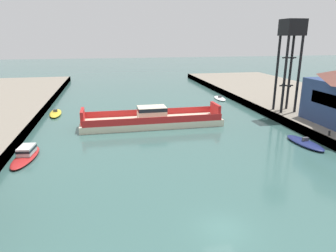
{
  "coord_description": "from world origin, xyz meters",
  "views": [
    {
      "loc": [
        -8.34,
        -19.62,
        14.64
      ],
      "look_at": [
        0.0,
        22.55,
        2.0
      ],
      "focal_mm": 32.77,
      "sensor_mm": 36.0,
      "label": 1
    }
  ],
  "objects_px": {
    "moored_boat_far_left": "(56,113)",
    "moored_boat_far_right": "(305,143)",
    "moored_boat_near_left": "(220,98)",
    "chain_ferry": "(152,120)",
    "crane_tower": "(291,39)",
    "moored_boat_near_right": "(26,154)"
  },
  "relations": [
    {
      "from": "chain_ferry",
      "to": "moored_boat_far_right",
      "type": "relative_size",
      "value": 3.25
    },
    {
      "from": "moored_boat_near_left",
      "to": "moored_boat_far_left",
      "type": "xyz_separation_m",
      "value": [
        -36.62,
        -8.42,
        0.1
      ]
    },
    {
      "from": "moored_boat_near_right",
      "to": "moored_boat_far_right",
      "type": "distance_m",
      "value": 37.15
    },
    {
      "from": "moored_boat_far_left",
      "to": "moored_boat_far_right",
      "type": "bearing_deg",
      "value": -33.77
    },
    {
      "from": "moored_boat_near_left",
      "to": "moored_boat_far_right",
      "type": "height_order",
      "value": "moored_boat_far_right"
    },
    {
      "from": "moored_boat_far_left",
      "to": "moored_boat_far_right",
      "type": "xyz_separation_m",
      "value": [
        36.87,
        -24.66,
        0.0
      ]
    },
    {
      "from": "moored_boat_near_right",
      "to": "moored_boat_far_right",
      "type": "relative_size",
      "value": 1.08
    },
    {
      "from": "moored_boat_near_right",
      "to": "moored_boat_far_right",
      "type": "height_order",
      "value": "moored_boat_near_right"
    },
    {
      "from": "moored_boat_near_left",
      "to": "moored_boat_far_right",
      "type": "bearing_deg",
      "value": -89.58
    },
    {
      "from": "moored_boat_far_left",
      "to": "crane_tower",
      "type": "xyz_separation_m",
      "value": [
        41.93,
        -10.62,
        13.82
      ]
    },
    {
      "from": "moored_boat_far_right",
      "to": "moored_boat_near_left",
      "type": "bearing_deg",
      "value": 90.42
    },
    {
      "from": "moored_boat_far_left",
      "to": "crane_tower",
      "type": "height_order",
      "value": "crane_tower"
    },
    {
      "from": "moored_boat_near_left",
      "to": "moored_boat_far_right",
      "type": "relative_size",
      "value": 0.89
    },
    {
      "from": "moored_boat_near_left",
      "to": "crane_tower",
      "type": "bearing_deg",
      "value": -74.42
    },
    {
      "from": "chain_ferry",
      "to": "moored_boat_near_left",
      "type": "distance_m",
      "value": 27.4
    },
    {
      "from": "moored_boat_near_right",
      "to": "moored_boat_far_left",
      "type": "xyz_separation_m",
      "value": [
        0.22,
        22.44,
        -0.25
      ]
    },
    {
      "from": "moored_boat_far_left",
      "to": "chain_ferry",
      "type": "bearing_deg",
      "value": -32.38
    },
    {
      "from": "moored_boat_near_left",
      "to": "moored_boat_near_right",
      "type": "height_order",
      "value": "moored_boat_near_right"
    },
    {
      "from": "chain_ferry",
      "to": "moored_boat_far_left",
      "type": "height_order",
      "value": "chain_ferry"
    },
    {
      "from": "crane_tower",
      "to": "moored_boat_far_left",
      "type": "bearing_deg",
      "value": 165.79
    },
    {
      "from": "moored_boat_far_left",
      "to": "moored_boat_far_right",
      "type": "height_order",
      "value": "moored_boat_far_right"
    },
    {
      "from": "moored_boat_far_right",
      "to": "crane_tower",
      "type": "relative_size",
      "value": 0.45
    }
  ]
}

